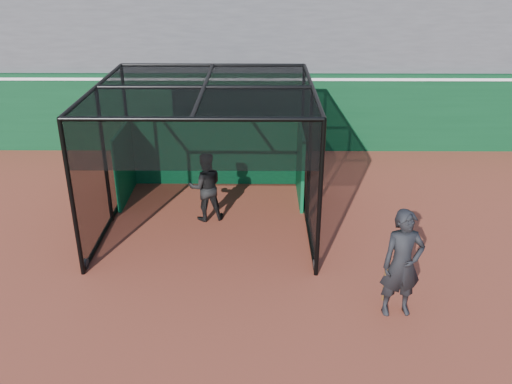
{
  "coord_description": "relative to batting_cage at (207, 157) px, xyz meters",
  "views": [
    {
      "loc": [
        1.05,
        -8.34,
        6.14
      ],
      "look_at": [
        0.98,
        2.0,
        1.4
      ],
      "focal_mm": 38.0,
      "sensor_mm": 36.0,
      "label": 1
    }
  ],
  "objects": [
    {
      "name": "ground",
      "position": [
        0.17,
        -3.4,
        -1.64
      ],
      "size": [
        120.0,
        120.0,
        0.0
      ],
      "primitive_type": "plane",
      "color": "brown",
      "rests_on": "ground"
    },
    {
      "name": "outfield_wall",
      "position": [
        0.17,
        5.1,
        -0.35
      ],
      "size": [
        50.0,
        0.5,
        2.5
      ],
      "color": "#0A371A",
      "rests_on": "ground"
    },
    {
      "name": "batting_cage",
      "position": [
        0.0,
        0.0,
        0.0
      ],
      "size": [
        4.85,
        4.84,
        3.29
      ],
      "color": "black",
      "rests_on": "ground"
    },
    {
      "name": "batter",
      "position": [
        -0.07,
        0.08,
        -0.79
      ],
      "size": [
        0.96,
        0.82,
        1.71
      ],
      "primitive_type": "imported",
      "rotation": [
        0.0,
        0.0,
        3.37
      ],
      "color": "black",
      "rests_on": "ground"
    },
    {
      "name": "on_deck_player",
      "position": [
        3.74,
        -3.62,
        -0.61
      ],
      "size": [
        0.8,
        0.58,
        2.06
      ],
      "color": "black",
      "rests_on": "ground"
    }
  ]
}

